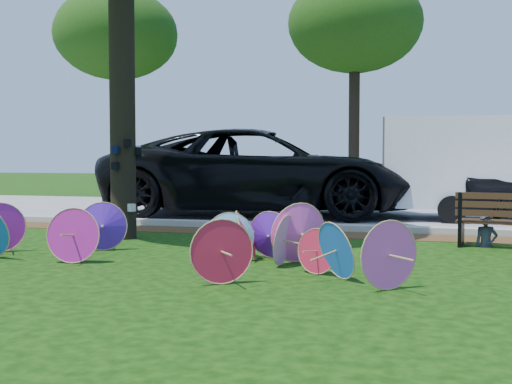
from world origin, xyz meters
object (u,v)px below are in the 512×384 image
person_left (487,215)px  black_van (261,173)px  cargo_trailer (451,163)px  park_bench (511,221)px  parasol_pile (185,236)px

person_left → black_van: bearing=121.7°
black_van → cargo_trailer: 4.43m
cargo_trailer → park_bench: (0.79, -4.45, -0.87)m
parasol_pile → black_van: bearing=97.3°
black_van → cargo_trailer: cargo_trailer is taller
black_van → park_bench: black_van is taller
cargo_trailer → person_left: 4.49m
parasol_pile → cargo_trailer: 8.10m
park_bench → cargo_trailer: bearing=108.3°
park_bench → person_left: 0.36m
park_bench → person_left: size_ratio=1.64×
black_van → park_bench: 6.85m
parasol_pile → cargo_trailer: bearing=64.2°
cargo_trailer → park_bench: size_ratio=1.74×
black_van → person_left: size_ratio=7.54×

